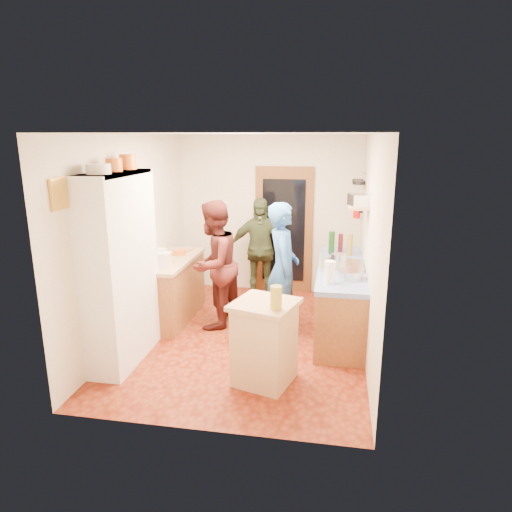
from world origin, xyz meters
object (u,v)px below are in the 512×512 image
(right_counter_base, at_px, (340,300))
(person_hob, at_px, (285,270))
(person_back, at_px, (260,250))
(island_base, at_px, (265,345))
(person_left, at_px, (217,264))
(hutch_body, at_px, (121,270))

(right_counter_base, relative_size, person_hob, 1.25)
(right_counter_base, bearing_deg, person_back, 142.29)
(island_base, distance_m, person_hob, 1.38)
(right_counter_base, xyz_separation_m, person_left, (-1.67, -0.14, 0.46))
(hutch_body, distance_m, person_left, 1.44)
(right_counter_base, xyz_separation_m, person_hob, (-0.73, -0.25, 0.46))
(island_base, distance_m, person_left, 1.72)
(island_base, bearing_deg, person_hob, 86.96)
(hutch_body, xyz_separation_m, island_base, (1.70, -0.25, -0.67))
(person_back, bearing_deg, island_base, -85.29)
(hutch_body, xyz_separation_m, right_counter_base, (2.50, 1.30, -0.68))
(island_base, relative_size, person_hob, 0.49)
(island_base, bearing_deg, hutch_body, 171.55)
(person_hob, relative_size, person_left, 1.00)
(hutch_body, relative_size, person_hob, 1.25)
(island_base, height_order, person_hob, person_hob)
(person_back, bearing_deg, right_counter_base, -43.56)
(right_counter_base, height_order, island_base, island_base)
(person_left, bearing_deg, right_counter_base, 110.70)
(hutch_body, distance_m, person_back, 2.61)
(hutch_body, bearing_deg, person_hob, 30.57)
(person_back, bearing_deg, person_left, -115.66)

